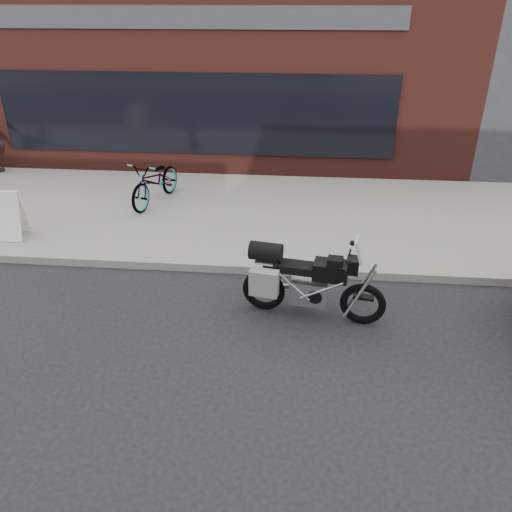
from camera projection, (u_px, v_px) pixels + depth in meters
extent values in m
plane|color=black|center=(217.00, 464.00, 5.21)|extent=(120.00, 120.00, 0.00)
cube|color=gray|center=(267.00, 207.00, 11.35)|extent=(44.00, 6.00, 0.15)
cube|color=#4F1F19|center=(224.00, 66.00, 16.68)|extent=(14.00, 10.00, 4.50)
cube|color=black|center=(194.00, 114.00, 12.50)|extent=(10.00, 0.08, 2.00)
cube|color=#2B2B30|center=(189.00, 17.00, 11.48)|extent=(10.00, 0.08, 0.50)
torus|color=black|center=(264.00, 290.00, 7.66)|extent=(0.68, 0.22, 0.67)
torus|color=black|center=(363.00, 304.00, 7.31)|extent=(0.68, 0.22, 0.67)
cube|color=#B7B7BC|center=(309.00, 291.00, 7.46)|extent=(0.59, 0.39, 0.38)
cube|color=black|center=(331.00, 271.00, 7.20)|extent=(0.55, 0.40, 0.26)
cube|color=black|center=(297.00, 267.00, 7.33)|extent=(0.59, 0.37, 0.12)
cube|color=black|center=(274.00, 269.00, 7.44)|extent=(0.33, 0.27, 0.14)
cube|color=black|center=(353.00, 265.00, 7.07)|extent=(0.22, 0.27, 0.22)
cube|color=silver|center=(359.00, 250.00, 6.94)|extent=(0.19, 0.32, 0.34)
cylinder|color=black|center=(348.00, 260.00, 7.06)|extent=(0.15, 0.70, 0.03)
cube|color=#B7B7BC|center=(266.00, 260.00, 7.41)|extent=(0.33, 0.34, 0.03)
cube|color=gray|center=(264.00, 283.00, 7.29)|extent=(0.44, 0.25, 0.40)
cylinder|color=black|center=(266.00, 252.00, 7.34)|extent=(0.52, 0.36, 0.28)
cylinder|color=#B7B7BC|center=(285.00, 286.00, 7.72)|extent=(0.56, 0.17, 0.19)
imported|color=gray|center=(156.00, 181.00, 11.16)|extent=(1.13, 2.03, 1.01)
cube|color=white|center=(4.00, 217.00, 9.45)|extent=(0.61, 0.33, 0.94)
cube|color=white|center=(10.00, 212.00, 9.67)|extent=(0.61, 0.33, 0.94)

